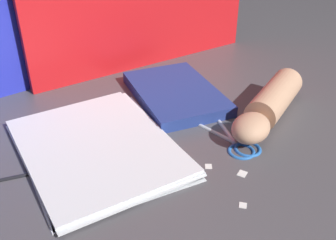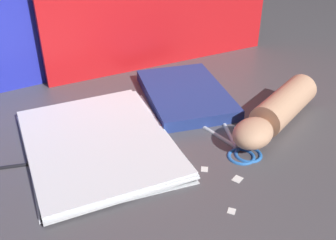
{
  "view_description": "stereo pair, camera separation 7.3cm",
  "coord_description": "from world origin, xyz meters",
  "views": [
    {
      "loc": [
        -0.29,
        -0.5,
        0.44
      ],
      "look_at": [
        0.01,
        0.04,
        0.06
      ],
      "focal_mm": 42.0,
      "sensor_mm": 36.0,
      "label": 1
    },
    {
      "loc": [
        -0.22,
        -0.53,
        0.44
      ],
      "look_at": [
        0.01,
        0.04,
        0.06
      ],
      "focal_mm": 42.0,
      "sensor_mm": 36.0,
      "label": 2
    }
  ],
  "objects": [
    {
      "name": "hand_forearm",
      "position": [
        0.25,
        0.03,
        0.03
      ],
      "size": [
        0.28,
        0.2,
        0.07
      ],
      "color": "tan",
      "rests_on": "ground_plane"
    },
    {
      "name": "book_closed",
      "position": [
        0.12,
        0.21,
        0.01
      ],
      "size": [
        0.21,
        0.28,
        0.03
      ],
      "color": "navy",
      "rests_on": "ground_plane"
    },
    {
      "name": "paper_stack",
      "position": [
        -0.11,
        0.1,
        0.01
      ],
      "size": [
        0.28,
        0.36,
        0.02
      ],
      "color": "white",
      "rests_on": "ground_plane"
    },
    {
      "name": "paper_scrap_far",
      "position": [
        0.05,
        -0.05,
        0.0
      ],
      "size": [
        0.02,
        0.02,
        0.0
      ],
      "color": "white",
      "rests_on": "ground_plane"
    },
    {
      "name": "scissors",
      "position": [
        0.13,
        -0.02,
        0.0
      ],
      "size": [
        0.08,
        0.16,
        0.01
      ],
      "color": "silver",
      "rests_on": "ground_plane"
    },
    {
      "name": "backdrop_panel_left",
      "position": [
        -0.21,
        0.42,
        0.18
      ],
      "size": [
        0.87,
        0.15,
        0.37
      ],
      "color": "#2833D1",
      "rests_on": "ground_plane"
    },
    {
      "name": "ground_plane",
      "position": [
        0.0,
        0.0,
        0.0
      ],
      "size": [
        6.0,
        6.0,
        0.0
      ],
      "primitive_type": "plane",
      "color": "#4C494F"
    },
    {
      "name": "paper_scrap_mid",
      "position": [
        0.04,
        -0.16,
        0.0
      ],
      "size": [
        0.02,
        0.02,
        0.0
      ],
      "color": "white",
      "rests_on": "ground_plane"
    },
    {
      "name": "paper_scrap_near",
      "position": [
        0.09,
        -0.09,
        0.0
      ],
      "size": [
        0.02,
        0.02,
        0.0
      ],
      "color": "white",
      "rests_on": "ground_plane"
    },
    {
      "name": "pen",
      "position": [
        -0.26,
        0.09,
        0.0
      ],
      "size": [
        0.16,
        0.03,
        0.01
      ],
      "color": "black",
      "rests_on": "ground_plane"
    }
  ]
}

